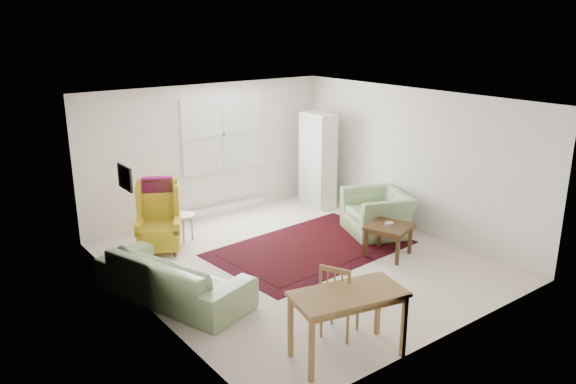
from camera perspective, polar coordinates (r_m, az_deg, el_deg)
room at (r=8.54m, az=0.46°, el=1.21°), size 5.04×5.54×2.51m
rug at (r=9.25m, az=2.31°, el=-5.69°), size 3.26×2.23×0.03m
sofa at (r=7.65m, az=-11.60°, el=-7.54°), size 1.50×2.37×0.89m
armchair at (r=9.90m, az=9.08°, el=-1.72°), size 1.33×1.41×0.88m
wingback_chair at (r=9.17m, az=-13.07°, el=-2.52°), size 0.93×0.95×1.17m
coffee_table at (r=9.04m, az=10.16°, el=-4.85°), size 0.81×0.81×0.52m
stool at (r=9.64m, az=-10.43°, el=-3.57°), size 0.40×0.40×0.48m
cabinet at (r=11.17m, az=3.05°, el=3.25°), size 0.41×0.76×1.87m
desk at (r=6.34m, az=6.04°, el=-13.26°), size 1.34×0.88×0.78m
desk_chair at (r=6.71m, az=5.32°, el=-10.70°), size 0.54×0.54×0.93m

